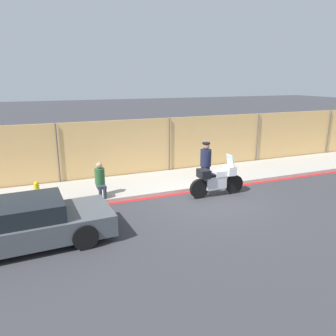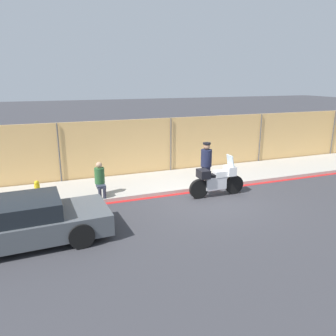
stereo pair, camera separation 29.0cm
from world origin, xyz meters
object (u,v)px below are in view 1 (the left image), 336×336
(motorcycle, at_px, (217,180))
(person_seated_on_curb, at_px, (100,178))
(officer_standing, at_px, (206,162))
(parked_car_left_down_street, at_px, (20,224))
(fire_hydrant, at_px, (37,190))

(motorcycle, height_order, person_seated_on_curb, motorcycle)
(officer_standing, distance_m, parked_car_left_down_street, 7.33)
(motorcycle, relative_size, officer_standing, 1.33)
(officer_standing, relative_size, parked_car_left_down_street, 0.35)
(officer_standing, height_order, person_seated_on_curb, officer_standing)
(officer_standing, relative_size, fire_hydrant, 2.56)
(parked_car_left_down_street, height_order, fire_hydrant, parked_car_left_down_street)
(person_seated_on_curb, bearing_deg, parked_car_left_down_street, -134.87)
(officer_standing, bearing_deg, parked_car_left_down_street, -158.82)
(officer_standing, bearing_deg, motorcycle, -99.61)
(motorcycle, xyz_separation_m, fire_hydrant, (-6.17, 1.74, -0.17))
(fire_hydrant, bearing_deg, officer_standing, -4.15)
(officer_standing, bearing_deg, person_seated_on_curb, -178.98)
(parked_car_left_down_street, bearing_deg, officer_standing, 18.54)
(motorcycle, height_order, parked_car_left_down_street, motorcycle)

